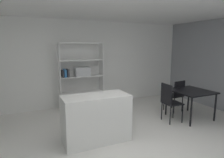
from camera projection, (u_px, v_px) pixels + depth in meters
ground_plane at (128, 151)px, 3.52m from camera, size 10.06×10.06×0.00m
back_partition at (80, 64)px, 6.05m from camera, size 7.30×0.06×2.65m
kitchen_island at (96, 118)px, 3.84m from camera, size 1.30×0.61×0.93m
open_bookshelf at (80, 77)px, 5.74m from camera, size 1.29×0.36×1.97m
dining_table at (190, 93)px, 5.04m from camera, size 0.93×0.99×0.74m
dining_chair_far at (176, 93)px, 5.53m from camera, size 0.46×0.48×0.91m
dining_chair_island_side at (169, 100)px, 4.78m from camera, size 0.45×0.45×0.96m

